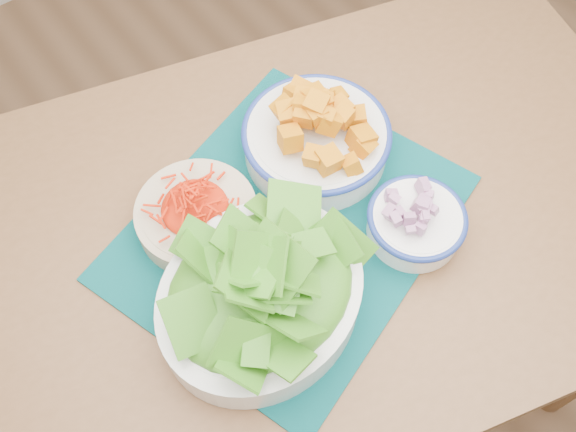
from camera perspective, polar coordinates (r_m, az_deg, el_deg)
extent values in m
cube|color=brown|center=(0.99, 3.81, 0.05)|extent=(1.26, 1.00, 0.04)
cylinder|color=brown|center=(1.46, -20.40, -3.69)|extent=(0.06, 0.06, 0.71)
cylinder|color=brown|center=(1.62, 14.85, 7.97)|extent=(0.06, 0.06, 0.71)
cube|color=#002E30|center=(0.95, 0.00, -0.95)|extent=(0.59, 0.53, 0.00)
cylinder|color=#C4B392|center=(0.95, -8.08, -0.03)|extent=(0.23, 0.23, 0.04)
ellipsoid|color=red|center=(0.92, -8.35, 1.03)|extent=(0.16, 0.16, 0.03)
cylinder|color=silver|center=(1.00, 2.51, 6.61)|extent=(0.24, 0.24, 0.06)
torus|color=navy|center=(0.98, 2.56, 7.44)|extent=(0.23, 0.23, 0.01)
ellipsoid|color=orange|center=(0.95, 2.64, 8.68)|extent=(0.20, 0.20, 0.06)
ellipsoid|color=#277213|center=(0.80, -2.60, -5.40)|extent=(0.26, 0.22, 0.08)
cylinder|color=white|center=(0.94, 11.24, -0.71)|extent=(0.18, 0.18, 0.05)
torus|color=navy|center=(0.93, 11.44, -0.13)|extent=(0.14, 0.14, 0.01)
ellipsoid|color=#771E5B|center=(0.91, 11.65, 0.45)|extent=(0.12, 0.12, 0.03)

